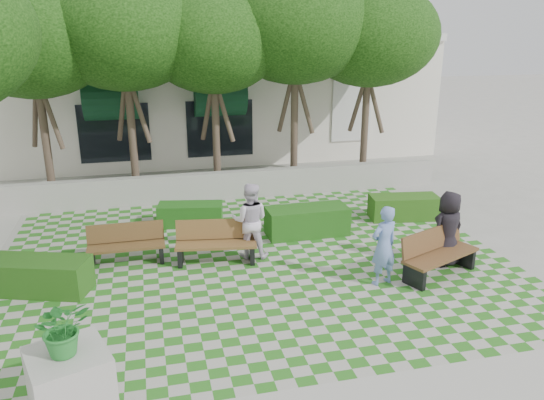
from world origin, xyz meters
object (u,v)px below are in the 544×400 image
object	(u,v)px
bench_mid	(216,243)
hedge_midleft	(190,214)
planter_front	(69,371)
person_white	(250,220)
person_dark	(448,229)
hedge_east	(404,207)
hedge_west	(39,276)
bench_west	(126,245)
person_blue	(384,246)
bench_east	(438,254)
hedge_midright	(307,221)

from	to	relation	value
bench_mid	hedge_midleft	world-z (taller)	bench_mid
planter_front	person_white	world-z (taller)	planter_front
person_dark	person_white	size ratio (longest dim) A/B	0.96
hedge_east	planter_front	size ratio (longest dim) A/B	1.05
hedge_midleft	hedge_west	world-z (taller)	hedge_west
hedge_midleft	planter_front	distance (m)	7.87
hedge_west	person_white	size ratio (longest dim) A/B	1.12
bench_west	person_dark	world-z (taller)	person_dark
bench_mid	planter_front	xyz separation A→B (m)	(-2.77, -4.83, 0.28)
hedge_midleft	person_blue	distance (m)	6.02
hedge_midleft	hedge_west	xyz separation A→B (m)	(-3.51, -3.28, 0.05)
bench_mid	hedge_west	size ratio (longest dim) A/B	0.95
bench_west	bench_mid	bearing A→B (deg)	-12.25
hedge_east	person_dark	xyz separation A→B (m)	(-0.53, -3.16, 0.56)
hedge_east	hedge_midleft	xyz separation A→B (m)	(-6.17, 0.94, -0.03)
person_dark	bench_east	bearing A→B (deg)	29.27
hedge_midleft	bench_west	bearing A→B (deg)	-127.92
bench_mid	hedge_midleft	distance (m)	2.69
person_blue	person_white	size ratio (longest dim) A/B	0.96
bench_west	hedge_west	distance (m)	2.09
bench_mid	hedge_midright	size ratio (longest dim) A/B	0.90
bench_west	person_blue	distance (m)	6.02
bench_mid	hedge_east	distance (m)	6.05
hedge_midleft	planter_front	xyz separation A→B (m)	(-2.40, -7.49, 0.45)
hedge_east	person_dark	bearing A→B (deg)	-99.52
hedge_midleft	bench_east	bearing A→B (deg)	-41.34
bench_mid	person_dark	distance (m)	5.48
bench_west	hedge_midleft	distance (m)	2.80
person_blue	person_dark	bearing A→B (deg)	-179.12
hedge_east	bench_west	bearing A→B (deg)	-170.87
bench_west	hedge_midright	distance (m)	4.80
hedge_midright	person_white	world-z (taller)	person_white
hedge_east	hedge_west	distance (m)	9.96
bench_east	hedge_east	world-z (taller)	bench_east
hedge_east	person_white	distance (m)	5.23
hedge_west	person_dark	world-z (taller)	person_dark
hedge_midright	hedge_midleft	bearing A→B (deg)	153.78
hedge_midright	planter_front	size ratio (longest dim) A/B	1.17
hedge_midleft	planter_front	size ratio (longest dim) A/B	0.96
bench_east	hedge_west	distance (m)	8.78
person_dark	hedge_east	bearing A→B (deg)	-113.63
bench_west	person_dark	xyz separation A→B (m)	(7.36, -1.90, 0.45)
bench_east	person_white	distance (m)	4.45
hedge_west	person_dark	distance (m)	9.21
hedge_west	planter_front	bearing A→B (deg)	-75.16
bench_mid	person_dark	bearing A→B (deg)	-6.87
hedge_midleft	person_white	distance (m)	2.89
hedge_east	person_dark	size ratio (longest dim) A/B	1.09
bench_mid	hedge_midright	xyz separation A→B (m)	(2.64, 1.17, -0.10)
planter_front	hedge_midright	bearing A→B (deg)	47.93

